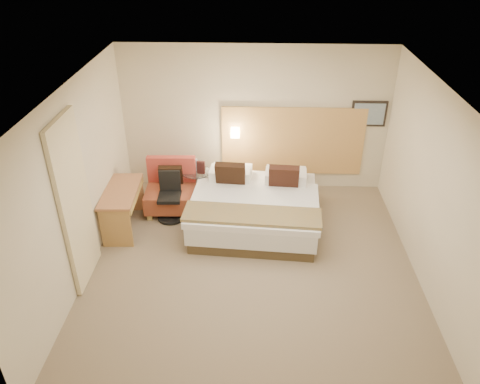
{
  "coord_description": "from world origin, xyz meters",
  "views": [
    {
      "loc": [
        0.03,
        -5.44,
        4.5
      ],
      "look_at": [
        -0.19,
        0.41,
        1.06
      ],
      "focal_mm": 35.0,
      "sensor_mm": 36.0,
      "label": 1
    }
  ],
  "objects_px": {
    "bed": "(255,207)",
    "lounge_chair": "(171,191)",
    "desk_chair": "(170,200)",
    "side_table": "(197,184)",
    "desk": "(123,198)"
  },
  "relations": [
    {
      "from": "side_table",
      "to": "desk_chair",
      "type": "height_order",
      "value": "desk_chair"
    },
    {
      "from": "lounge_chair",
      "to": "side_table",
      "type": "relative_size",
      "value": 1.46
    },
    {
      "from": "side_table",
      "to": "desk",
      "type": "distance_m",
      "value": 1.44
    },
    {
      "from": "bed",
      "to": "desk_chair",
      "type": "height_order",
      "value": "bed"
    },
    {
      "from": "bed",
      "to": "lounge_chair",
      "type": "relative_size",
      "value": 2.43
    },
    {
      "from": "bed",
      "to": "desk",
      "type": "bearing_deg",
      "value": -174.57
    },
    {
      "from": "bed",
      "to": "lounge_chair",
      "type": "distance_m",
      "value": 1.54
    },
    {
      "from": "bed",
      "to": "desk",
      "type": "relative_size",
      "value": 1.87
    },
    {
      "from": "lounge_chair",
      "to": "desk",
      "type": "distance_m",
      "value": 0.94
    },
    {
      "from": "desk",
      "to": "desk_chair",
      "type": "distance_m",
      "value": 0.8
    },
    {
      "from": "bed",
      "to": "side_table",
      "type": "xyz_separation_m",
      "value": [
        -1.07,
        0.71,
        0.01
      ]
    },
    {
      "from": "desk_chair",
      "to": "lounge_chair",
      "type": "bearing_deg",
      "value": 96.16
    },
    {
      "from": "side_table",
      "to": "desk_chair",
      "type": "relative_size",
      "value": 0.74
    },
    {
      "from": "side_table",
      "to": "lounge_chair",
      "type": "bearing_deg",
      "value": -145.38
    },
    {
      "from": "side_table",
      "to": "bed",
      "type": "bearing_deg",
      "value": -33.61
    }
  ]
}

